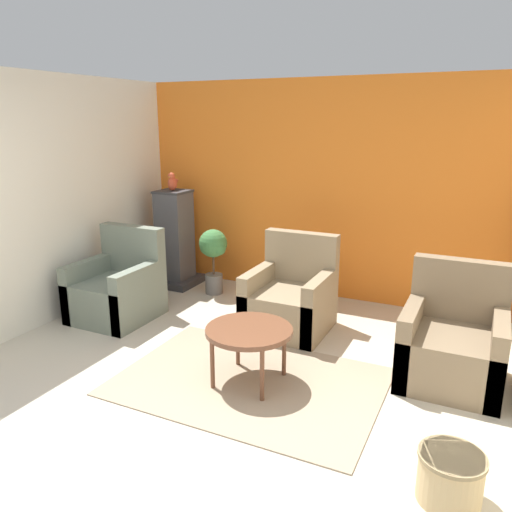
# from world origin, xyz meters

# --- Properties ---
(ground_plane) EXTENTS (20.00, 20.00, 0.00)m
(ground_plane) POSITION_xyz_m (0.00, 0.00, 0.00)
(ground_plane) COLOR beige
(ground_plane) RESTS_ON ground
(wall_back_accent) EXTENTS (4.61, 0.06, 2.55)m
(wall_back_accent) POSITION_xyz_m (0.00, 3.37, 1.28)
(wall_back_accent) COLOR orange
(wall_back_accent) RESTS_ON ground_plane
(wall_left) EXTENTS (0.06, 3.34, 2.55)m
(wall_left) POSITION_xyz_m (-2.27, 1.67, 1.28)
(wall_left) COLOR silver
(wall_left) RESTS_ON ground_plane
(area_rug) EXTENTS (2.12, 1.47, 0.01)m
(area_rug) POSITION_xyz_m (0.24, 1.03, 0.01)
(area_rug) COLOR gray
(area_rug) RESTS_ON ground_plane
(coffee_table) EXTENTS (0.70, 0.70, 0.48)m
(coffee_table) POSITION_xyz_m (0.24, 1.03, 0.44)
(coffee_table) COLOR brown
(coffee_table) RESTS_ON ground_plane
(armchair_left) EXTENTS (0.78, 0.81, 0.96)m
(armchair_left) POSITION_xyz_m (-1.67, 1.68, 0.30)
(armchair_left) COLOR slate
(armchair_left) RESTS_ON ground_plane
(armchair_right) EXTENTS (0.78, 0.81, 0.96)m
(armchair_right) POSITION_xyz_m (1.72, 1.80, 0.30)
(armchair_right) COLOR #7A664C
(armchair_right) RESTS_ON ground_plane
(armchair_middle) EXTENTS (0.78, 0.81, 0.96)m
(armchair_middle) POSITION_xyz_m (0.14, 2.20, 0.30)
(armchair_middle) COLOR #8E7A5B
(armchair_middle) RESTS_ON ground_plane
(birdcage) EXTENTS (0.58, 0.58, 1.23)m
(birdcage) POSITION_xyz_m (-1.76, 2.92, 0.56)
(birdcage) COLOR #353539
(birdcage) RESTS_ON ground_plane
(parrot) EXTENTS (0.11, 0.19, 0.23)m
(parrot) POSITION_xyz_m (-1.76, 2.92, 1.33)
(parrot) COLOR #D14C2D
(parrot) RESTS_ON birdcage
(potted_plant) EXTENTS (0.38, 0.34, 0.81)m
(potted_plant) POSITION_xyz_m (-1.13, 2.80, 0.54)
(potted_plant) COLOR #66605B
(potted_plant) RESTS_ON ground_plane
(wicker_basket) EXTENTS (0.38, 0.38, 0.30)m
(wicker_basket) POSITION_xyz_m (1.85, 0.34, 0.16)
(wicker_basket) COLOR tan
(wicker_basket) RESTS_ON ground_plane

